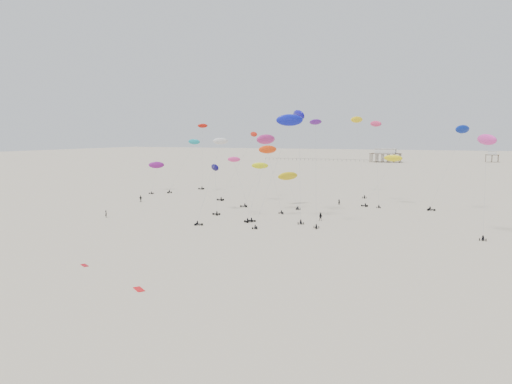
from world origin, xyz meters
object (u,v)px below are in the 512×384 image
at_px(pavilion_main, 385,156).
at_px(pavilion_small, 492,157).
at_px(rig_9, 215,179).
at_px(spectator_0, 106,217).
at_px(rig_0, 188,153).
at_px(rig_4, 358,132).

relative_size(pavilion_main, pavilion_small, 2.33).
distance_m(pavilion_main, rig_9, 250.53).
xyz_separation_m(pavilion_main, pavilion_small, (70.00, 30.00, -0.74)).
relative_size(rig_9, spectator_0, 6.48).
bearing_deg(rig_9, rig_0, 43.60).
relative_size(pavilion_main, rig_4, 0.76).
bearing_deg(spectator_0, pavilion_small, -63.21).
xyz_separation_m(rig_0, spectator_0, (9.21, -54.45, -13.38)).
xyz_separation_m(pavilion_main, spectator_0, (-25.89, -268.82, -4.22)).
relative_size(pavilion_small, rig_4, 0.33).
distance_m(pavilion_main, rig_4, 199.16).
bearing_deg(pavilion_main, pavilion_small, 23.20).
distance_m(pavilion_main, pavilion_small, 76.16).
height_order(rig_4, spectator_0, rig_4).
relative_size(rig_4, spectator_0, 13.86).
bearing_deg(spectator_0, rig_9, -92.44).
distance_m(pavilion_small, rig_9, 290.62).
bearing_deg(spectator_0, pavilion_main, -50.92).
distance_m(rig_9, spectator_0, 28.26).
xyz_separation_m(rig_0, rig_9, (28.96, -36.05, -5.00)).
xyz_separation_m(pavilion_main, rig_9, (-6.15, -250.42, 4.16)).
bearing_deg(pavilion_main, rig_0, -99.30).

